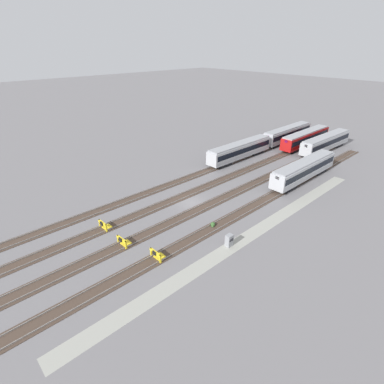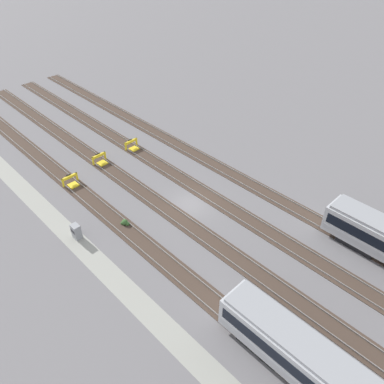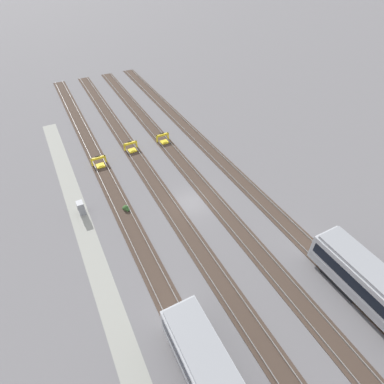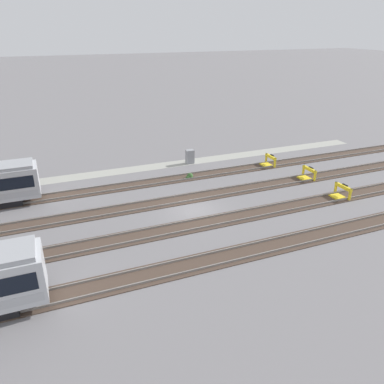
% 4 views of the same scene
% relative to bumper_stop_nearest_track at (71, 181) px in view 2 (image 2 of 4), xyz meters
% --- Properties ---
extents(ground_plane, '(400.00, 400.00, 0.00)m').
position_rel_bumper_stop_nearest_track_xyz_m(ground_plane, '(12.26, 7.47, -0.51)').
color(ground_plane, slate).
extents(service_walkway, '(54.00, 2.00, 0.01)m').
position_rel_bumper_stop_nearest_track_xyz_m(service_walkway, '(12.26, -4.48, -0.51)').
color(service_walkway, '#9E9E93').
rests_on(service_walkway, ground).
extents(rail_track_nearest, '(90.00, 2.24, 0.21)m').
position_rel_bumper_stop_nearest_track_xyz_m(rail_track_nearest, '(12.26, 0.00, -0.47)').
color(rail_track_nearest, '#47382D').
rests_on(rail_track_nearest, ground).
extents(rail_track_near_inner, '(90.00, 2.24, 0.21)m').
position_rel_bumper_stop_nearest_track_xyz_m(rail_track_near_inner, '(12.26, 4.98, -0.47)').
color(rail_track_near_inner, '#47382D').
rests_on(rail_track_near_inner, ground).
extents(rail_track_middle, '(90.00, 2.24, 0.21)m').
position_rel_bumper_stop_nearest_track_xyz_m(rail_track_middle, '(12.26, 9.96, -0.47)').
color(rail_track_middle, '#47382D').
rests_on(rail_track_middle, ground).
extents(rail_track_far_inner, '(90.00, 2.24, 0.21)m').
position_rel_bumper_stop_nearest_track_xyz_m(rail_track_far_inner, '(12.26, 14.95, -0.47)').
color(rail_track_far_inner, '#47382D').
rests_on(rail_track_far_inner, ground).
extents(bumper_stop_nearest_track, '(1.35, 2.00, 1.22)m').
position_rel_bumper_stop_nearest_track_xyz_m(bumper_stop_nearest_track, '(0.00, 0.00, 0.00)').
color(bumper_stop_nearest_track, yellow).
rests_on(bumper_stop_nearest_track, ground).
extents(bumper_stop_near_inner_track, '(1.36, 2.01, 1.22)m').
position_rel_bumper_stop_nearest_track_xyz_m(bumper_stop_near_inner_track, '(-1.52, 4.99, 0.00)').
color(bumper_stop_near_inner_track, yellow).
rests_on(bumper_stop_near_inner_track, ground).
extents(bumper_stop_middle_track, '(1.36, 2.01, 1.22)m').
position_rel_bumper_stop_nearest_track_xyz_m(bumper_stop_middle_track, '(-1.47, 9.97, 0.00)').
color(bumper_stop_middle_track, yellow).
rests_on(bumper_stop_middle_track, ground).
extents(electrical_cabinet, '(0.90, 0.73, 1.60)m').
position_rel_bumper_stop_nearest_track_xyz_m(electrical_cabinet, '(8.08, -4.07, 0.29)').
color(electrical_cabinet, gray).
rests_on(electrical_cabinet, ground).
extents(weed_clump, '(0.92, 0.70, 0.64)m').
position_rel_bumper_stop_nearest_track_xyz_m(weed_clump, '(9.87, 0.40, -0.27)').
color(weed_clump, '#38602D').
rests_on(weed_clump, ground).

